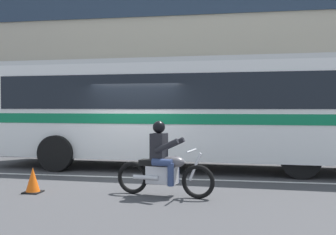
{
  "coord_description": "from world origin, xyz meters",
  "views": [
    {
      "loc": [
        2.88,
        -10.98,
        1.85
      ],
      "look_at": [
        1.02,
        -0.45,
        1.58
      ],
      "focal_mm": 43.84,
      "sensor_mm": 36.0,
      "label": 1
    }
  ],
  "objects_px": {
    "transit_bus": "(185,106)",
    "motorcycle_with_rider": "(164,165)",
    "traffic_cone": "(33,181)",
    "fire_hydrant": "(256,144)"
  },
  "relations": [
    {
      "from": "fire_hydrant",
      "to": "traffic_cone",
      "type": "height_order",
      "value": "fire_hydrant"
    },
    {
      "from": "fire_hydrant",
      "to": "traffic_cone",
      "type": "distance_m",
      "value": 8.53
    },
    {
      "from": "fire_hydrant",
      "to": "traffic_cone",
      "type": "xyz_separation_m",
      "value": [
        -4.95,
        -6.94,
        -0.26
      ]
    },
    {
      "from": "motorcycle_with_rider",
      "to": "traffic_cone",
      "type": "distance_m",
      "value": 2.87
    },
    {
      "from": "motorcycle_with_rider",
      "to": "fire_hydrant",
      "type": "height_order",
      "value": "motorcycle_with_rider"
    },
    {
      "from": "transit_bus",
      "to": "fire_hydrant",
      "type": "relative_size",
      "value": 15.55
    },
    {
      "from": "motorcycle_with_rider",
      "to": "traffic_cone",
      "type": "relative_size",
      "value": 3.86
    },
    {
      "from": "transit_bus",
      "to": "traffic_cone",
      "type": "xyz_separation_m",
      "value": [
        -2.76,
        -4.02,
        -1.63
      ]
    },
    {
      "from": "transit_bus",
      "to": "motorcycle_with_rider",
      "type": "bearing_deg",
      "value": -88.86
    },
    {
      "from": "fire_hydrant",
      "to": "transit_bus",
      "type": "bearing_deg",
      "value": -126.78
    }
  ]
}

